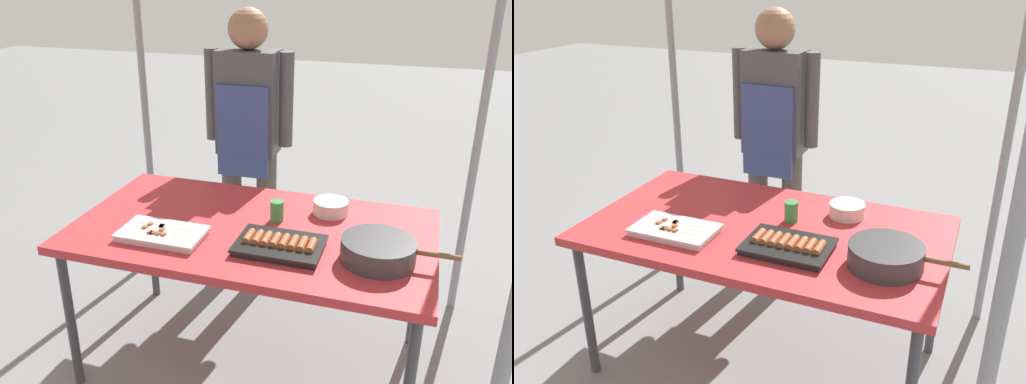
% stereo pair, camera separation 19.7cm
% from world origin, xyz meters
% --- Properties ---
extents(ground_plane, '(18.00, 18.00, 0.00)m').
position_xyz_m(ground_plane, '(0.00, 0.00, 0.00)').
color(ground_plane, slate).
extents(stall_table, '(1.60, 0.90, 0.75)m').
position_xyz_m(stall_table, '(0.00, 0.00, 0.70)').
color(stall_table, '#C63338').
rests_on(stall_table, ground).
extents(tray_grilled_sausages, '(0.36, 0.26, 0.05)m').
position_xyz_m(tray_grilled_sausages, '(0.17, -0.16, 0.77)').
color(tray_grilled_sausages, black).
rests_on(tray_grilled_sausages, stall_table).
extents(tray_meat_skewers, '(0.37, 0.22, 0.04)m').
position_xyz_m(tray_meat_skewers, '(-0.34, -0.21, 0.77)').
color(tray_meat_skewers, silver).
rests_on(tray_meat_skewers, stall_table).
extents(cooking_wok, '(0.46, 0.30, 0.09)m').
position_xyz_m(cooking_wok, '(0.57, -0.13, 0.80)').
color(cooking_wok, '#38383A').
rests_on(cooking_wok, stall_table).
extents(condiment_bowl, '(0.17, 0.17, 0.06)m').
position_xyz_m(condiment_bowl, '(0.31, 0.25, 0.78)').
color(condiment_bowl, silver).
rests_on(condiment_bowl, stall_table).
extents(drink_cup_near_edge, '(0.06, 0.06, 0.10)m').
position_xyz_m(drink_cup_near_edge, '(0.09, 0.10, 0.80)').
color(drink_cup_near_edge, '#3F994C').
rests_on(drink_cup_near_edge, stall_table).
extents(vendor_woman, '(0.52, 0.23, 1.63)m').
position_xyz_m(vendor_woman, '(-0.28, 0.79, 0.97)').
color(vendor_woman, '#595147').
rests_on(vendor_woman, ground).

